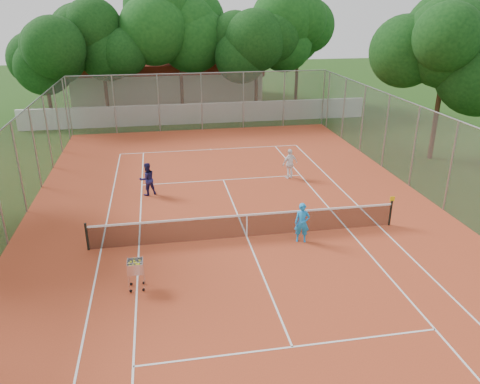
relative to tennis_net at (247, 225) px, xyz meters
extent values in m
plane|color=#19370F|center=(0.00, 0.00, -0.51)|extent=(120.00, 120.00, 0.00)
cube|color=#B84523|center=(0.00, 0.00, -0.50)|extent=(18.00, 34.00, 0.02)
cube|color=white|center=(0.00, 0.00, -0.49)|extent=(10.98, 23.78, 0.01)
cube|color=black|center=(0.00, 0.00, 0.00)|extent=(11.88, 0.10, 0.98)
cube|color=slate|center=(0.00, 0.00, 1.49)|extent=(18.00, 34.00, 4.00)
cube|color=white|center=(0.00, 19.00, 0.24)|extent=(26.00, 0.30, 1.50)
cube|color=beige|center=(-2.00, 29.00, 1.69)|extent=(16.40, 9.00, 4.40)
cube|color=black|center=(0.00, 22.00, 4.49)|extent=(29.00, 19.00, 10.00)
imported|color=#1B8DE5|center=(1.98, -0.72, 0.28)|extent=(0.65, 0.52, 1.55)
imported|color=#1D1B53|center=(-3.79, 5.06, 0.30)|extent=(0.94, 0.85, 1.58)
imported|color=white|center=(3.43, 6.12, 0.29)|extent=(0.99, 0.69, 1.55)
cube|color=silver|center=(-4.10, -2.89, 0.05)|extent=(0.64, 0.64, 1.08)
camera|label=1|loc=(-3.10, -15.91, 7.93)|focal=35.00mm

